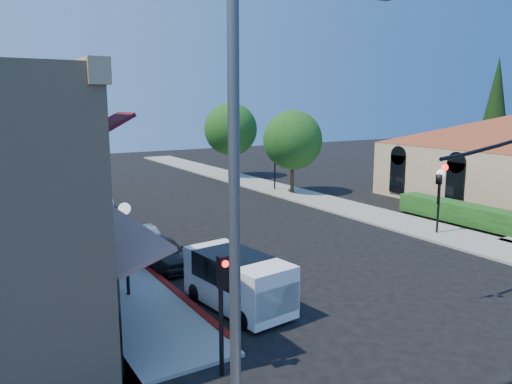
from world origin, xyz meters
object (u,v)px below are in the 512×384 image
street_tree_a (293,140)px  lamppost_left_near (125,225)px  cobra_streetlight (252,210)px  parked_car_a (162,252)px  lamppost_left_far (55,176)px  white_van (239,278)px  parked_car_b (144,241)px  street_tree_b (231,129)px  parked_car_c (94,198)px  lamppost_right_far (275,157)px  conifer_far (495,110)px  lamppost_right_near (440,185)px  secondary_signal (222,293)px  parked_car_d (82,196)px

street_tree_a → lamppost_left_near: size_ratio=1.82×
cobra_streetlight → parked_car_a: cobra_streetlight is taller
lamppost_left_far → parked_car_a: bearing=-78.5°
lamppost_left_near → white_van: 4.54m
parked_car_a → parked_car_b: 2.35m
lamppost_left_near → lamppost_left_far: 14.00m
street_tree_b → parked_car_a: bearing=-125.1°
street_tree_a → parked_car_c: bearing=168.3°
lamppost_left_far → parked_car_c: lamppost_left_far is taller
cobra_streetlight → white_van: size_ratio=2.08×
street_tree_b → white_van: (-14.29, -26.98, -3.45)m
street_tree_a → lamppost_right_far: 2.49m
street_tree_a → lamppost_left_near: street_tree_a is taller
parked_car_c → lamppost_right_far: bearing=-2.7°
street_tree_b → conifer_far: bearing=-36.1°
street_tree_a → parked_car_b: (-15.00, -9.00, -3.58)m
street_tree_a → lamppost_left_far: 17.36m
lamppost_right_near → parked_car_c: bearing=129.8°
secondary_signal → parked_car_b: 11.86m
cobra_streetlight → lamppost_left_near: cobra_streetlight is taller
street_tree_a → parked_car_c: 15.17m
parked_car_a → conifer_far: bearing=4.4°
secondary_signal → lamppost_right_far: lamppost_right_far is taller
lamppost_left_far → parked_car_a: size_ratio=0.90×
white_van → lamppost_left_near: bearing=135.3°
street_tree_a → street_tree_b: street_tree_b is taller
street_tree_a → parked_car_b: bearing=-149.0°
secondary_signal → parked_car_a: 9.56m
cobra_streetlight → lamppost_right_near: 20.44m
lamppost_right_near → parked_car_c: lamppost_right_near is taller
secondary_signal → lamppost_right_far: size_ratio=0.93×
cobra_streetlight → street_tree_b: bearing=62.2°
street_tree_a → parked_car_b: street_tree_a is taller
parked_car_d → white_van: bearing=-93.6°
conifer_far → lamppost_left_far: bearing=173.7°
street_tree_b → lamppost_right_near: 24.07m
parked_car_c → conifer_far: bearing=-10.4°
street_tree_b → lamppost_left_near: (-17.30, -24.00, -1.81)m
cobra_streetlight → lamppost_left_far: 24.14m
lamppost_left_near → white_van: size_ratio=0.80×
lamppost_right_near → secondary_signal: bearing=-158.2°
conifer_far → lamppost_right_far: size_ratio=3.08×
lamppost_right_near → parked_car_b: size_ratio=0.96×
secondary_signal → parked_car_c: 23.77m
parked_car_c → lamppost_left_far: bearing=-132.3°
lamppost_right_far → secondary_signal: bearing=-126.1°
conifer_far → parked_car_a: conifer_far is taller
white_van → parked_car_b: size_ratio=1.21×
lamppost_left_near → lamppost_right_far: bearing=43.3°
lamppost_left_near → parked_car_a: lamppost_left_near is taller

